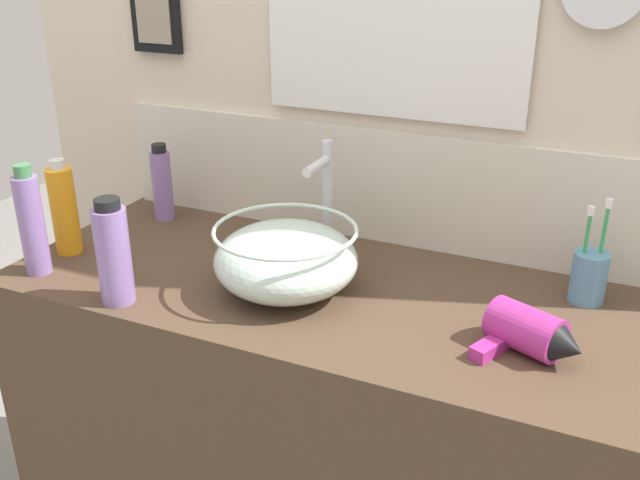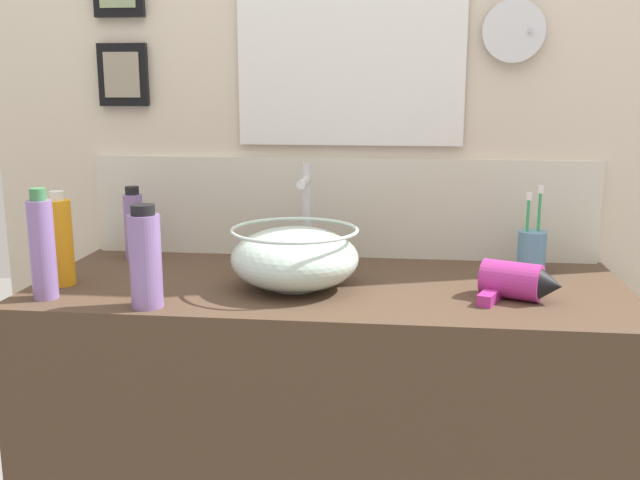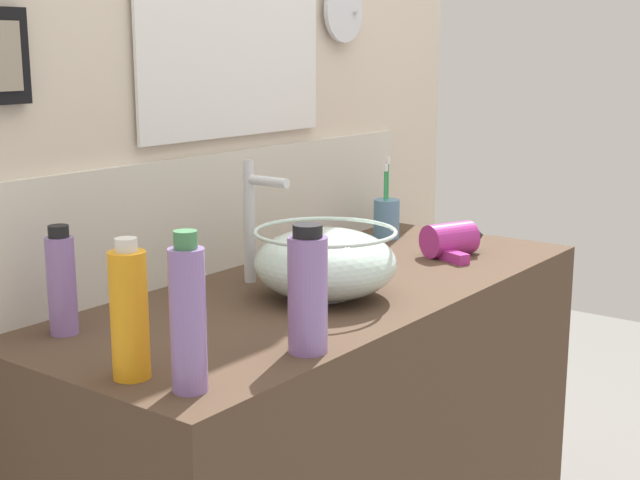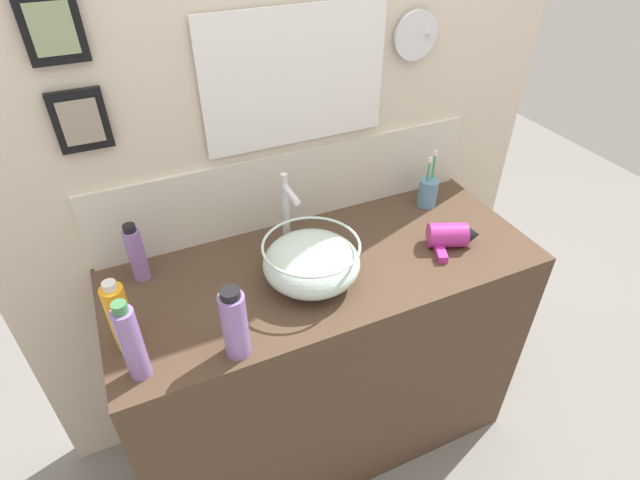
{
  "view_description": "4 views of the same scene",
  "coord_description": "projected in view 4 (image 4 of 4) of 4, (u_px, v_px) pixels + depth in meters",
  "views": [
    {
      "loc": [
        0.51,
        -1.16,
        1.54
      ],
      "look_at": [
        -0.02,
        0.0,
        0.98
      ],
      "focal_mm": 40.0,
      "sensor_mm": 36.0,
      "label": 1
    },
    {
      "loc": [
        0.16,
        -1.55,
        1.31
      ],
      "look_at": [
        -0.02,
        0.0,
        0.98
      ],
      "focal_mm": 40.0,
      "sensor_mm": 36.0,
      "label": 2
    },
    {
      "loc": [
        -1.43,
        -1.05,
        1.36
      ],
      "look_at": [
        -0.02,
        0.0,
        0.98
      ],
      "focal_mm": 50.0,
      "sensor_mm": 36.0,
      "label": 3
    },
    {
      "loc": [
        -0.51,
        -1.06,
        1.87
      ],
      "look_at": [
        -0.02,
        0.0,
        0.98
      ],
      "focal_mm": 28.0,
      "sensor_mm": 36.0,
      "label": 4
    }
  ],
  "objects": [
    {
      "name": "spray_bottle",
      "position": [
        136.0,
        253.0,
        1.43
      ],
      "size": [
        0.05,
        0.05,
        0.19
      ],
      "color": "#8C6BB2",
      "rests_on": "vanity_counter"
    },
    {
      "name": "glass_bowl_sink",
      "position": [
        311.0,
        262.0,
        1.43
      ],
      "size": [
        0.28,
        0.28,
        0.14
      ],
      "color": "silver",
      "rests_on": "vanity_counter"
    },
    {
      "name": "vanity_counter",
      "position": [
        325.0,
        357.0,
        1.8
      ],
      "size": [
        1.33,
        0.55,
        0.88
      ],
      "primitive_type": "cube",
      "color": "#4C3828",
      "rests_on": "ground"
    },
    {
      "name": "ground_plane",
      "position": [
        325.0,
        427.0,
        2.07
      ],
      "size": [
        6.0,
        6.0,
        0.0
      ],
      "primitive_type": "plane",
      "color": "gray"
    },
    {
      "name": "toothbrush_cup",
      "position": [
        428.0,
        192.0,
        1.77
      ],
      "size": [
        0.07,
        0.07,
        0.21
      ],
      "color": "#598CB2",
      "rests_on": "vanity_counter"
    },
    {
      "name": "back_panel",
      "position": [
        286.0,
        119.0,
        1.54
      ],
      "size": [
        1.87,
        0.1,
        2.47
      ],
      "color": "beige",
      "rests_on": "ground"
    },
    {
      "name": "soap_dispenser",
      "position": [
        120.0,
        317.0,
        1.22
      ],
      "size": [
        0.06,
        0.06,
        0.21
      ],
      "color": "orange",
      "rests_on": "vanity_counter"
    },
    {
      "name": "lotion_bottle",
      "position": [
        131.0,
        343.0,
        1.14
      ],
      "size": [
        0.05,
        0.05,
        0.23
      ],
      "color": "#8C6BB2",
      "rests_on": "vanity_counter"
    },
    {
      "name": "hair_drier",
      "position": [
        452.0,
        236.0,
        1.59
      ],
      "size": [
        0.19,
        0.14,
        0.08
      ],
      "color": "#B22D8C",
      "rests_on": "vanity_counter"
    },
    {
      "name": "shampoo_bottle",
      "position": [
        235.0,
        324.0,
        1.2
      ],
      "size": [
        0.06,
        0.06,
        0.21
      ],
      "color": "#8C6BB2",
      "rests_on": "vanity_counter"
    },
    {
      "name": "faucet",
      "position": [
        287.0,
        208.0,
        1.52
      ],
      "size": [
        0.02,
        0.11,
        0.26
      ],
      "color": "silver",
      "rests_on": "vanity_counter"
    }
  ]
}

